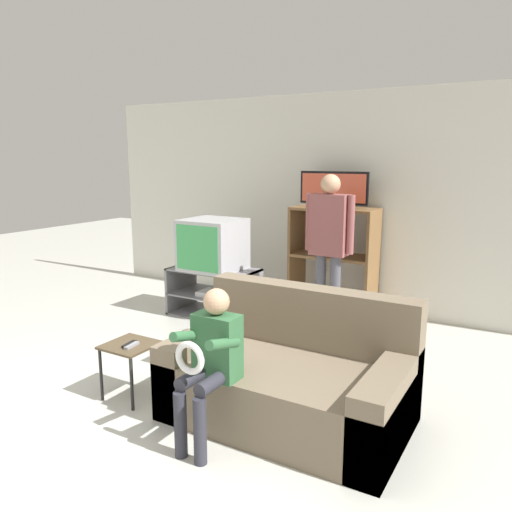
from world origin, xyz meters
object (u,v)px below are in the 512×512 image
(remote_control_white, at_px, (132,346))
(remote_control_black, at_px, (129,344))
(tv_stand, at_px, (214,292))
(television_flat, at_px, (334,191))
(television_main, at_px, (213,244))
(person_seated_child, at_px, (210,355))
(person_standing_adult, at_px, (329,238))
(media_shelf, at_px, (333,260))
(snack_table, at_px, (130,353))
(couch, at_px, (290,379))
(folding_stool, at_px, (241,294))

(remote_control_white, bearing_deg, remote_control_black, 157.65)
(tv_stand, distance_m, television_flat, 1.83)
(tv_stand, height_order, television_flat, television_flat)
(tv_stand, relative_size, remote_control_black, 7.03)
(television_main, distance_m, person_seated_child, 2.73)
(tv_stand, xyz_separation_m, person_standing_adult, (1.38, 0.13, 0.75))
(person_standing_adult, bearing_deg, remote_control_white, -107.29)
(media_shelf, relative_size, person_seated_child, 1.24)
(remote_control_white, bearing_deg, tv_stand, 102.90)
(television_main, height_order, media_shelf, media_shelf)
(snack_table, relative_size, remote_control_white, 3.01)
(snack_table, relative_size, remote_control_black, 3.01)
(tv_stand, relative_size, snack_table, 2.34)
(couch, bearing_deg, television_main, 137.95)
(folding_stool, bearing_deg, couch, -44.59)
(snack_table, distance_m, remote_control_black, 0.09)
(remote_control_black, bearing_deg, folding_stool, 78.40)
(folding_stool, xyz_separation_m, couch, (1.08, -1.07, -0.21))
(folding_stool, distance_m, snack_table, 1.43)
(television_flat, bearing_deg, person_standing_adult, -71.05)
(television_main, bearing_deg, remote_control_black, -72.03)
(snack_table, height_order, person_standing_adult, person_standing_adult)
(remote_control_black, height_order, person_standing_adult, person_standing_adult)
(tv_stand, xyz_separation_m, remote_control_black, (0.67, -2.05, 0.17))
(television_main, distance_m, remote_control_white, 2.21)
(person_standing_adult, bearing_deg, folding_stool, -129.79)
(tv_stand, distance_m, person_standing_adult, 1.58)
(media_shelf, xyz_separation_m, person_seated_child, (0.38, -3.01, -0.04))
(media_shelf, xyz_separation_m, couch, (0.67, -2.45, -0.36))
(remote_control_white, bearing_deg, television_main, 102.90)
(tv_stand, height_order, television_main, television_main)
(television_main, bearing_deg, television_flat, 33.68)
(media_shelf, distance_m, person_standing_adult, 0.77)
(snack_table, relative_size, couch, 0.26)
(tv_stand, relative_size, folding_stool, 1.59)
(television_flat, xyz_separation_m, remote_control_black, (-0.50, -2.82, -1.02))
(remote_control_black, bearing_deg, person_standing_adult, 64.29)
(tv_stand, xyz_separation_m, couch, (1.85, -1.68, 0.02))
(tv_stand, xyz_separation_m, remote_control_white, (0.70, -2.06, 0.17))
(remote_control_white, relative_size, person_seated_child, 0.14)
(tv_stand, xyz_separation_m, snack_table, (0.65, -2.03, 0.09))
(person_standing_adult, distance_m, person_seated_child, 2.41)
(media_shelf, height_order, person_seated_child, media_shelf)
(person_seated_child, bearing_deg, couch, 62.42)
(tv_stand, distance_m, folding_stool, 1.01)
(television_flat, bearing_deg, remote_control_white, -99.29)
(remote_control_white, xyz_separation_m, person_seated_child, (0.86, -0.17, 0.16))
(tv_stand, height_order, folding_stool, folding_stool)
(remote_control_black, relative_size, remote_control_white, 1.00)
(television_flat, bearing_deg, folding_stool, -106.02)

